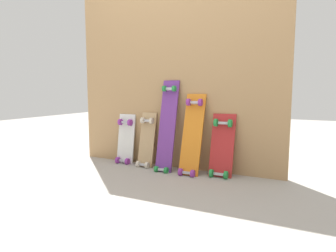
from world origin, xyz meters
The scene contains 7 objects.
ground_plane centered at (0.00, 0.00, 0.00)m, with size 12.00×12.00×0.00m, color #9E9991.
plywood_wall_panel centered at (0.00, 0.07, 0.93)m, with size 2.20×0.04×1.86m, color tan.
skateboard_white centered at (-0.54, -0.01, 0.23)m, with size 0.20×0.16×0.59m.
skateboard_natural centered at (-0.27, -0.04, 0.25)m, with size 0.17×0.20×0.62m.
skateboard_purple centered at (-0.01, -0.07, 0.41)m, with size 0.17×0.27×0.95m.
skateboard_orange centered at (0.25, -0.08, 0.34)m, with size 0.19×0.29×0.82m.
skateboard_red centered at (0.53, -0.04, 0.25)m, with size 0.22×0.21×0.63m.
Camera 1 is at (1.29, -2.68, 0.79)m, focal length 32.11 mm.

